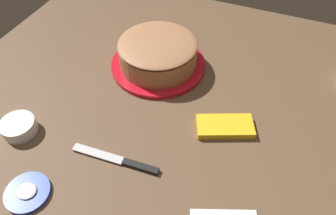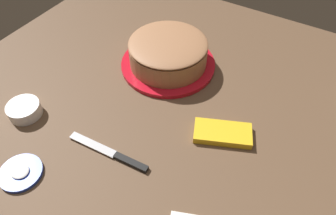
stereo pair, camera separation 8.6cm
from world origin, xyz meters
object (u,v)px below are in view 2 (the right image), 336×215
at_px(frosting_tub_lid, 21,173).
at_px(sprinkle_bowl_green, 24,110).
at_px(spreading_knife, 115,155).
at_px(frosted_cake, 168,54).
at_px(candy_box_lower, 223,133).

bearing_deg(frosting_tub_lid, sprinkle_bowl_green, -45.72).
height_order(frosting_tub_lid, spreading_knife, frosting_tub_lid).
height_order(spreading_knife, sprinkle_bowl_green, sprinkle_bowl_green).
bearing_deg(spreading_knife, sprinkle_bowl_green, 3.19).
distance_m(frosted_cake, spreading_knife, 0.38).
height_order(frosting_tub_lid, candy_box_lower, candy_box_lower).
bearing_deg(sprinkle_bowl_green, frosting_tub_lid, 134.28).
bearing_deg(frosting_tub_lid, candy_box_lower, -136.15).
height_order(frosting_tub_lid, sprinkle_bowl_green, sprinkle_bowl_green).
xyz_separation_m(spreading_knife, sprinkle_bowl_green, (0.31, 0.02, 0.01)).
height_order(frosted_cake, sprinkle_bowl_green, frosted_cake).
bearing_deg(sprinkle_bowl_green, frosted_cake, -121.60).
bearing_deg(candy_box_lower, spreading_knife, 21.12).
distance_m(spreading_knife, sprinkle_bowl_green, 0.31).
bearing_deg(candy_box_lower, frosted_cake, -55.08).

